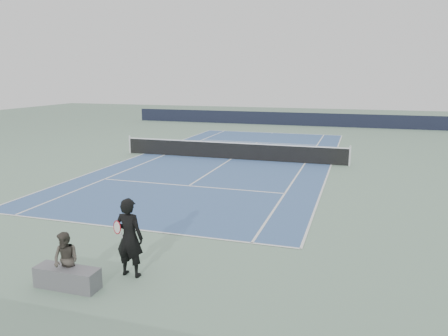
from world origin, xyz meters
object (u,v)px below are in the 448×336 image
(tennis_net, at_px, (231,150))
(spectator_bench, at_px, (67,268))
(tennis_player, at_px, (129,237))
(tennis_ball, at_px, (100,284))

(tennis_net, height_order, spectator_bench, spectator_bench)
(spectator_bench, bearing_deg, tennis_net, 93.04)
(tennis_player, bearing_deg, tennis_net, 97.25)
(tennis_player, relative_size, spectator_bench, 1.26)
(tennis_net, distance_m, tennis_ball, 15.40)
(tennis_ball, bearing_deg, spectator_bench, -152.57)
(spectator_bench, bearing_deg, tennis_player, 43.00)
(tennis_net, bearing_deg, spectator_bench, -86.96)
(tennis_player, xyz_separation_m, spectator_bench, (-1.04, -0.97, -0.49))
(tennis_ball, bearing_deg, tennis_net, 95.35)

